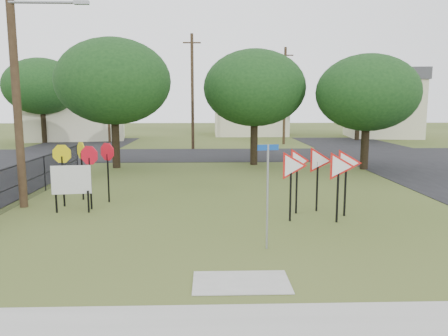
# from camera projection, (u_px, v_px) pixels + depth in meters

# --- Properties ---
(ground) EXTENTS (140.00, 140.00, 0.00)m
(ground) POSITION_uv_depth(u_px,v_px,m) (235.00, 245.00, 11.39)
(ground) COLOR #3F4F1D
(sidewalk) EXTENTS (30.00, 1.60, 0.02)m
(sidewalk) POSITION_uv_depth(u_px,v_px,m) (249.00, 327.00, 7.24)
(sidewalk) COLOR #A09E97
(sidewalk) RESTS_ON ground
(street_far) EXTENTS (60.00, 8.00, 0.02)m
(street_far) POSITION_uv_depth(u_px,v_px,m) (219.00, 155.00, 31.16)
(street_far) COLOR black
(street_far) RESTS_ON ground
(curb_pad) EXTENTS (2.00, 1.20, 0.02)m
(curb_pad) POSITION_uv_depth(u_px,v_px,m) (241.00, 283.00, 9.02)
(curb_pad) COLOR #A09E97
(curb_pad) RESTS_ON ground
(street_name_sign) EXTENTS (0.54, 0.15, 2.67)m
(street_name_sign) POSITION_uv_depth(u_px,v_px,m) (267.00, 189.00, 10.93)
(street_name_sign) COLOR gray
(street_name_sign) RESTS_ON ground
(stop_sign_cluster) EXTENTS (2.09, 1.95, 2.25)m
(stop_sign_cluster) POSITION_uv_depth(u_px,v_px,m) (85.00, 159.00, 15.79)
(stop_sign_cluster) COLOR black
(stop_sign_cluster) RESTS_ON ground
(yield_sign_cluster) EXTENTS (2.90, 1.76, 2.26)m
(yield_sign_cluster) POSITION_uv_depth(u_px,v_px,m) (318.00, 166.00, 14.04)
(yield_sign_cluster) COLOR black
(yield_sign_cluster) RESTS_ON ground
(info_board) EXTENTS (1.29, 0.20, 1.61)m
(info_board) POSITION_uv_depth(u_px,v_px,m) (71.00, 182.00, 14.65)
(info_board) COLOR black
(info_board) RESTS_ON ground
(utility_pole_main) EXTENTS (3.55, 0.33, 10.00)m
(utility_pole_main) POSITION_uv_depth(u_px,v_px,m) (16.00, 58.00, 14.83)
(utility_pole_main) COLOR #402E1D
(utility_pole_main) RESTS_ON ground
(far_pole_a) EXTENTS (1.40, 0.24, 9.00)m
(far_pole_a) POSITION_uv_depth(u_px,v_px,m) (192.00, 91.00, 34.37)
(far_pole_a) COLOR #402E1D
(far_pole_a) RESTS_ON ground
(far_pole_b) EXTENTS (1.40, 0.24, 8.50)m
(far_pole_b) POSITION_uv_depth(u_px,v_px,m) (285.00, 95.00, 38.61)
(far_pole_b) COLOR #402E1D
(far_pole_b) RESTS_ON ground
(far_pole_c) EXTENTS (1.40, 0.24, 9.00)m
(far_pole_c) POSITION_uv_depth(u_px,v_px,m) (108.00, 93.00, 40.04)
(far_pole_c) COLOR #402E1D
(far_pole_c) RESTS_ON ground
(fence_run) EXTENTS (0.05, 11.55, 1.50)m
(fence_run) POSITION_uv_depth(u_px,v_px,m) (34.00, 177.00, 17.21)
(fence_run) COLOR black
(fence_run) RESTS_ON ground
(house_left) EXTENTS (10.58, 8.88, 7.20)m
(house_left) POSITION_uv_depth(u_px,v_px,m) (77.00, 103.00, 44.01)
(house_left) COLOR beige
(house_left) RESTS_ON ground
(house_mid) EXTENTS (8.40, 8.40, 6.20)m
(house_mid) POSITION_uv_depth(u_px,v_px,m) (250.00, 107.00, 50.59)
(house_mid) COLOR beige
(house_mid) RESTS_ON ground
(house_right) EXTENTS (8.30, 8.30, 7.20)m
(house_right) POSITION_uv_depth(u_px,v_px,m) (383.00, 103.00, 47.01)
(house_right) COLOR beige
(house_right) RESTS_ON ground
(tree_near_left) EXTENTS (6.40, 6.40, 7.27)m
(tree_near_left) POSITION_uv_depth(u_px,v_px,m) (114.00, 82.00, 24.32)
(tree_near_left) COLOR black
(tree_near_left) RESTS_ON ground
(tree_near_mid) EXTENTS (6.00, 6.00, 6.80)m
(tree_near_mid) POSITION_uv_depth(u_px,v_px,m) (255.00, 88.00, 25.61)
(tree_near_mid) COLOR black
(tree_near_mid) RESTS_ON ground
(tree_near_right) EXTENTS (5.60, 5.60, 6.33)m
(tree_near_right) POSITION_uv_depth(u_px,v_px,m) (367.00, 93.00, 23.87)
(tree_near_right) COLOR black
(tree_near_right) RESTS_ON ground
(tree_far_left) EXTENTS (6.80, 6.80, 7.73)m
(tree_far_left) POSITION_uv_depth(u_px,v_px,m) (41.00, 86.00, 39.77)
(tree_far_left) COLOR black
(tree_far_left) RESTS_ON ground
(tree_far_right) EXTENTS (6.00, 6.00, 6.80)m
(tree_far_right) POSITION_uv_depth(u_px,v_px,m) (359.00, 94.00, 42.80)
(tree_far_right) COLOR black
(tree_far_right) RESTS_ON ground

